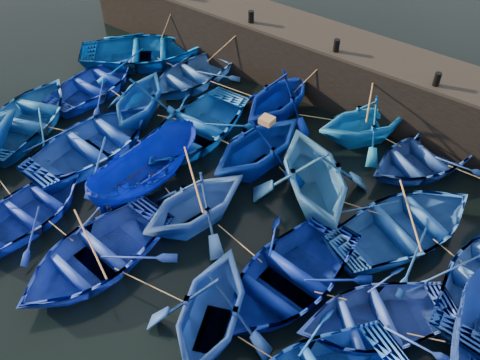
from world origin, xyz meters
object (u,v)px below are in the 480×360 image
Objects in this scene: boat_8 at (194,128)px; wooden_crate at (267,120)px; boat_13 at (27,117)px; boat_0 at (143,51)px.

wooden_crate is (3.28, 0.03, 1.81)m from boat_8.
boat_8 is 1.02× the size of boat_13.
boat_13 is 11.43× the size of wooden_crate.
boat_13 is (-0.36, -6.30, -0.04)m from boat_0.
boat_0 is 6.20m from boat_8.
boat_8 is at bearing -159.65° from boat_0.
wooden_crate is at bearing -179.40° from boat_13.
boat_0 is at bearing -112.87° from boat_13.
boat_0 is 6.31m from boat_13.
boat_0 is 1.05× the size of boat_8.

